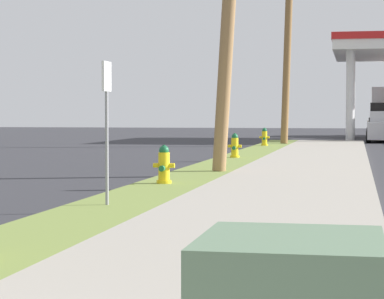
{
  "coord_description": "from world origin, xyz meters",
  "views": [
    {
      "loc": [
        4.23,
        -2.1,
        1.48
      ],
      "look_at": [
        0.72,
        15.66,
        0.68
      ],
      "focal_mm": 77.65,
      "sensor_mm": 36.0,
      "label": 1
    }
  ],
  "objects_px": {
    "utility_pole_background": "(288,31)",
    "street_sign_post": "(107,103)",
    "fire_hydrant_third": "(235,147)",
    "fire_hydrant_fourth": "(264,138)",
    "fire_hydrant_second": "(164,167)"
  },
  "relations": [
    {
      "from": "fire_hydrant_fourth",
      "to": "fire_hydrant_second",
      "type": "bearing_deg",
      "value": -89.64
    },
    {
      "from": "fire_hydrant_fourth",
      "to": "utility_pole_background",
      "type": "bearing_deg",
      "value": 74.02
    },
    {
      "from": "fire_hydrant_third",
      "to": "utility_pole_background",
      "type": "height_order",
      "value": "utility_pole_background"
    },
    {
      "from": "fire_hydrant_third",
      "to": "fire_hydrant_second",
      "type": "bearing_deg",
      "value": -90.02
    },
    {
      "from": "fire_hydrant_second",
      "to": "utility_pole_background",
      "type": "distance_m",
      "value": 22.16
    },
    {
      "from": "fire_hydrant_second",
      "to": "street_sign_post",
      "type": "bearing_deg",
      "value": -89.62
    },
    {
      "from": "fire_hydrant_fourth",
      "to": "utility_pole_background",
      "type": "distance_m",
      "value": 5.42
    },
    {
      "from": "fire_hydrant_third",
      "to": "street_sign_post",
      "type": "distance_m",
      "value": 13.39
    },
    {
      "from": "street_sign_post",
      "to": "fire_hydrant_fourth",
      "type": "bearing_deg",
      "value": 90.36
    },
    {
      "from": "fire_hydrant_fourth",
      "to": "street_sign_post",
      "type": "relative_size",
      "value": 0.35
    },
    {
      "from": "fire_hydrant_third",
      "to": "street_sign_post",
      "type": "relative_size",
      "value": 0.35
    },
    {
      "from": "utility_pole_background",
      "to": "street_sign_post",
      "type": "xyz_separation_m",
      "value": [
        -0.6,
        -25.46,
        -3.5
      ]
    },
    {
      "from": "street_sign_post",
      "to": "utility_pole_background",
      "type": "bearing_deg",
      "value": 88.64
    },
    {
      "from": "fire_hydrant_third",
      "to": "utility_pole_background",
      "type": "distance_m",
      "value": 13.02
    },
    {
      "from": "utility_pole_background",
      "to": "fire_hydrant_fourth",
      "type": "bearing_deg",
      "value": -105.98
    }
  ]
}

